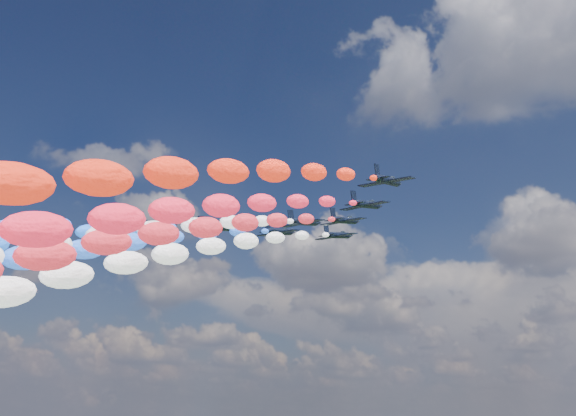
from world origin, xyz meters
The scene contains 13 objects.
jet_0 centered at (-25.19, -6.97, 96.18)m, with size 9.38×12.57×2.77m, color black, non-canonical shape.
jet_1 centered at (-16.76, 2.08, 96.18)m, with size 9.38×12.57×2.77m, color black, non-canonical shape.
jet_2 centered at (-7.60, 12.18, 96.18)m, with size 9.38×12.57×2.77m, color black, non-canonical shape.
jet_3 centered at (0.87, 8.56, 96.18)m, with size 9.38×12.57×2.77m, color black, non-canonical shape.
trail_3 centered at (0.87, -57.72, 74.12)m, with size 5.66×127.76×47.73m, color white, non-canonical shape.
jet_4 centered at (1.38, 21.67, 96.18)m, with size 9.38×12.57×2.77m, color black, non-canonical shape.
trail_4 centered at (1.38, -44.61, 74.12)m, with size 5.66×127.76×47.73m, color white, non-canonical shape.
jet_5 centered at (8.45, 11.87, 96.18)m, with size 9.38×12.57×2.77m, color black, non-canonical shape.
trail_5 centered at (8.45, -54.40, 74.12)m, with size 5.66×127.76×47.73m, color red, non-canonical shape.
jet_6 centered at (17.10, 4.52, 96.18)m, with size 9.38×12.57×2.77m, color black, non-canonical shape.
trail_6 centered at (17.10, -61.76, 74.12)m, with size 5.66×127.76×47.73m, color #F31E3A, non-canonical shape.
jet_7 centered at (26.43, -5.79, 96.18)m, with size 9.38×12.57×2.77m, color black, non-canonical shape.
trail_7 centered at (26.43, -72.07, 74.12)m, with size 5.66×127.76×47.73m, color red, non-canonical shape.
Camera 1 is at (73.53, -108.32, 57.91)m, focal length 43.83 mm.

